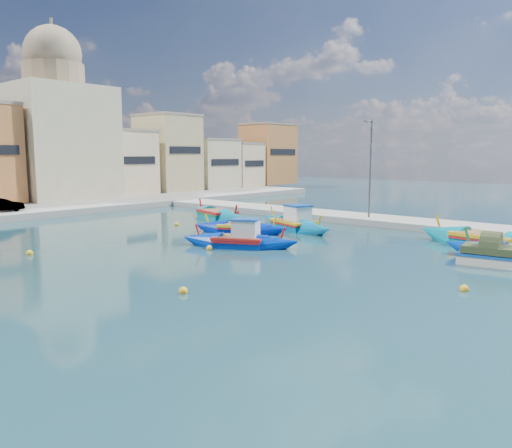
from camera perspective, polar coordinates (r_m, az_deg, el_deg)
ground at (r=22.34m, az=4.95°, el=-6.06°), size 160.00×160.00×0.00m
east_quay at (r=38.11m, az=21.07°, el=-0.31°), size 4.00×70.00×0.50m
north_townhouses at (r=57.42m, az=-24.31°, el=6.90°), size 83.20×7.87×10.19m
church_block at (r=59.53m, az=-21.82°, el=10.34°), size 10.00×10.00×19.10m
quay_street_lamp at (r=39.70m, az=12.89°, el=6.26°), size 1.18×0.16×8.00m
luzzu_turquoise_cabin at (r=36.26m, az=4.38°, el=-0.06°), size 4.85×8.86×2.81m
luzzu_blue_cabin at (r=29.27m, az=-1.87°, el=-2.03°), size 4.82×7.30×2.58m
luzzu_cyan_mid at (r=42.02m, az=-4.47°, el=0.96°), size 4.56×9.08×2.62m
luzzu_green at (r=34.39m, az=-1.83°, el=-0.65°), size 4.41×7.10×2.20m
luzzu_cyan_south at (r=32.31m, az=24.83°, el=-1.85°), size 3.93×9.22×2.79m
tender_near at (r=27.14m, az=25.20°, el=-3.31°), size 1.95×3.12×1.45m
mooring_buoys at (r=27.86m, az=-1.04°, el=-3.03°), size 21.96×23.22×0.36m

